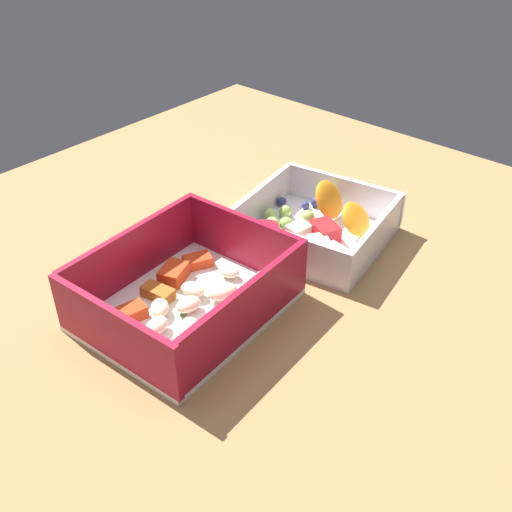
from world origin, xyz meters
The scene contains 4 objects.
table_surface centered at (0.00, 0.00, 1.00)cm, with size 80.00×80.00×2.00cm, color #9E7547.
pasta_container centered at (-9.71, 0.70, 3.99)cm, with size 19.00×15.91×6.33cm.
fruit_bowl centered at (7.99, -1.13, 3.66)cm, with size 16.52×16.93×5.29cm.
candy_bar centered at (-4.15, 11.93, 2.60)cm, with size 7.00×2.40×1.20cm, color #51197A.
Camera 1 is at (-38.52, -32.69, 39.01)cm, focal length 41.99 mm.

